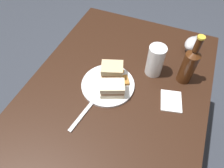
# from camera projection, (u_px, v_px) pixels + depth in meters

# --- Properties ---
(ground_plane) EXTENTS (6.00, 6.00, 0.00)m
(ground_plane) POSITION_uv_depth(u_px,v_px,m) (115.00, 146.00, 1.49)
(ground_plane) COLOR #333842
(dining_table) EXTENTS (1.14, 0.82, 0.72)m
(dining_table) POSITION_uv_depth(u_px,v_px,m) (115.00, 125.00, 1.21)
(dining_table) COLOR black
(dining_table) RESTS_ON ground
(plate) EXTENTS (0.25, 0.25, 0.01)m
(plate) POSITION_uv_depth(u_px,v_px,m) (108.00, 85.00, 0.93)
(plate) COLOR white
(plate) RESTS_ON dining_table
(sandwich_half_left) EXTENTS (0.11, 0.12, 0.06)m
(sandwich_half_left) POSITION_uv_depth(u_px,v_px,m) (112.00, 89.00, 0.87)
(sandwich_half_left) COLOR beige
(sandwich_half_left) RESTS_ON plate
(sandwich_half_right) EXTENTS (0.11, 0.12, 0.07)m
(sandwich_half_right) POSITION_uv_depth(u_px,v_px,m) (112.00, 71.00, 0.93)
(sandwich_half_right) COLOR #CCB284
(sandwich_half_right) RESTS_ON plate
(potato_wedge_front) EXTENTS (0.04, 0.04, 0.02)m
(potato_wedge_front) POSITION_uv_depth(u_px,v_px,m) (117.00, 89.00, 0.90)
(potato_wedge_front) COLOR #B77F33
(potato_wedge_front) RESTS_ON plate
(potato_wedge_middle) EXTENTS (0.04, 0.03, 0.02)m
(potato_wedge_middle) POSITION_uv_depth(u_px,v_px,m) (118.00, 73.00, 0.95)
(potato_wedge_middle) COLOR #AD702D
(potato_wedge_middle) RESTS_ON plate
(potato_wedge_back) EXTENTS (0.06, 0.05, 0.02)m
(potato_wedge_back) POSITION_uv_depth(u_px,v_px,m) (126.00, 80.00, 0.93)
(potato_wedge_back) COLOR #AD702D
(potato_wedge_back) RESTS_ON plate
(potato_wedge_left_edge) EXTENTS (0.03, 0.04, 0.02)m
(potato_wedge_left_edge) POSITION_uv_depth(u_px,v_px,m) (115.00, 85.00, 0.91)
(potato_wedge_left_edge) COLOR #AD702D
(potato_wedge_left_edge) RESTS_ON plate
(potato_wedge_right_edge) EXTENTS (0.06, 0.03, 0.02)m
(potato_wedge_right_edge) POSITION_uv_depth(u_px,v_px,m) (119.00, 90.00, 0.89)
(potato_wedge_right_edge) COLOR gold
(potato_wedge_right_edge) RESTS_ON plate
(potato_wedge_stray) EXTENTS (0.05, 0.03, 0.02)m
(potato_wedge_stray) POSITION_uv_depth(u_px,v_px,m) (120.00, 74.00, 0.95)
(potato_wedge_stray) COLOR #AD702D
(potato_wedge_stray) RESTS_ON plate
(pint_glass) EXTENTS (0.08, 0.08, 0.16)m
(pint_glass) POSITION_uv_depth(u_px,v_px,m) (155.00, 62.00, 0.94)
(pint_glass) COLOR white
(pint_glass) RESTS_ON dining_table
(gravy_boat) EXTENTS (0.13, 0.09, 0.07)m
(gravy_boat) POSITION_uv_depth(u_px,v_px,m) (192.00, 43.00, 1.05)
(gravy_boat) COLOR #B7B7BC
(gravy_boat) RESTS_ON dining_table
(cider_bottle) EXTENTS (0.06, 0.06, 0.26)m
(cider_bottle) POSITION_uv_depth(u_px,v_px,m) (189.00, 65.00, 0.88)
(cider_bottle) COLOR #47230F
(cider_bottle) RESTS_ON dining_table
(napkin) EXTENTS (0.13, 0.11, 0.01)m
(napkin) POSITION_uv_depth(u_px,v_px,m) (171.00, 101.00, 0.88)
(napkin) COLOR white
(napkin) RESTS_ON dining_table
(fork) EXTENTS (0.18, 0.04, 0.01)m
(fork) POSITION_uv_depth(u_px,v_px,m) (83.00, 114.00, 0.84)
(fork) COLOR silver
(fork) RESTS_ON dining_table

